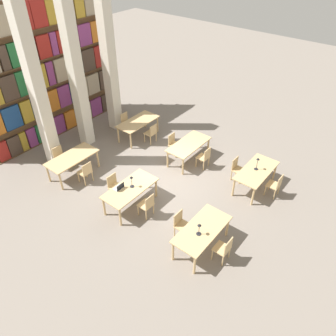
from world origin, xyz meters
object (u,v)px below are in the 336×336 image
(reading_table_5, at_px, (138,123))
(chair_10, at_px, (151,133))
(reading_table_2, at_px, (130,190))
(chair_7, at_px, (174,144))
(chair_0, at_px, (224,249))
(desk_lamp_1, at_px, (258,162))
(reading_table_0, at_px, (202,231))
(chair_3, at_px, (237,168))
(laptop, at_px, (119,187))
(pillar_right, at_px, (109,62))
(reading_table_1, at_px, (256,172))
(reading_table_4, at_px, (72,159))
(desk_lamp_0, at_px, (199,227))
(chair_11, at_px, (126,122))
(chair_6, at_px, (204,157))
(pillar_center, at_px, (76,74))
(chair_8, at_px, (86,172))
(chair_4, at_px, (147,205))
(reading_table_3, at_px, (189,146))
(chair_2, at_px, (275,185))
(chair_1, at_px, (181,224))
(pillar_left, at_px, (37,89))
(chair_9, at_px, (60,157))
(chair_5, at_px, (115,186))
(desk_lamp_2, at_px, (131,180))

(reading_table_5, height_order, chair_10, chair_10)
(reading_table_2, relative_size, chair_7, 2.14)
(chair_0, bearing_deg, chair_7, 52.46)
(desk_lamp_1, relative_size, reading_table_2, 0.26)
(reading_table_0, bearing_deg, desk_lamp_1, 0.95)
(chair_0, xyz_separation_m, chair_3, (3.41, 1.47, 0.00))
(laptop, height_order, chair_7, laptop)
(pillar_right, height_order, chair_10, pillar_right)
(reading_table_1, relative_size, laptop, 5.84)
(reading_table_1, height_order, reading_table_4, same)
(desk_lamp_0, xyz_separation_m, chair_11, (3.55, 6.24, -0.58))
(chair_6, bearing_deg, pillar_center, 108.44)
(pillar_right, bearing_deg, chair_8, -149.38)
(chair_8, bearing_deg, reading_table_5, 10.16)
(reading_table_0, distance_m, reading_table_1, 3.39)
(chair_4, bearing_deg, chair_8, 92.16)
(reading_table_1, xyz_separation_m, reading_table_4, (-3.46, 5.58, 0.00))
(reading_table_3, xyz_separation_m, chair_11, (0.08, 3.42, -0.22))
(chair_4, relative_size, chair_8, 1.00)
(pillar_right, relative_size, reading_table_1, 3.21)
(chair_2, bearing_deg, chair_1, 157.16)
(pillar_left, bearing_deg, pillar_center, 0.00)
(chair_3, height_order, reading_table_5, chair_3)
(reading_table_2, bearing_deg, reading_table_4, 91.82)
(chair_0, distance_m, chair_3, 3.71)
(reading_table_4, height_order, chair_9, chair_9)
(chair_3, height_order, chair_6, same)
(desk_lamp_0, distance_m, chair_10, 5.99)
(desk_lamp_0, xyz_separation_m, chair_2, (3.63, -0.68, -0.58))
(reading_table_1, bearing_deg, chair_2, -87.57)
(chair_5, bearing_deg, reading_table_0, 90.07)
(chair_8, relative_size, chair_9, 1.00)
(pillar_center, distance_m, chair_10, 3.72)
(chair_6, relative_size, chair_7, 1.00)
(desk_lamp_2, xyz_separation_m, chair_7, (3.18, 0.75, -0.60))
(reading_table_2, bearing_deg, chair_6, -12.45)
(desk_lamp_1, bearing_deg, chair_4, 149.61)
(chair_2, xyz_separation_m, chair_6, (-0.15, 2.77, 0.00))
(chair_3, xyz_separation_m, chair_5, (-3.42, 2.77, 0.00))
(desk_lamp_2, bearing_deg, chair_11, 46.72)
(reading_table_3, xyz_separation_m, reading_table_5, (0.06, 2.70, 0.00))
(chair_4, bearing_deg, chair_6, 0.12)
(desk_lamp_0, relative_size, chair_2, 0.47)
(desk_lamp_2, relative_size, chair_9, 0.50)
(chair_10, bearing_deg, chair_5, -159.45)
(chair_1, height_order, chair_9, same)
(pillar_left, xyz_separation_m, chair_2, (3.44, -7.62, -2.53))
(chair_8, bearing_deg, pillar_left, 87.55)
(chair_11, bearing_deg, desk_lamp_2, 46.72)
(pillar_right, height_order, chair_11, pillar_right)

